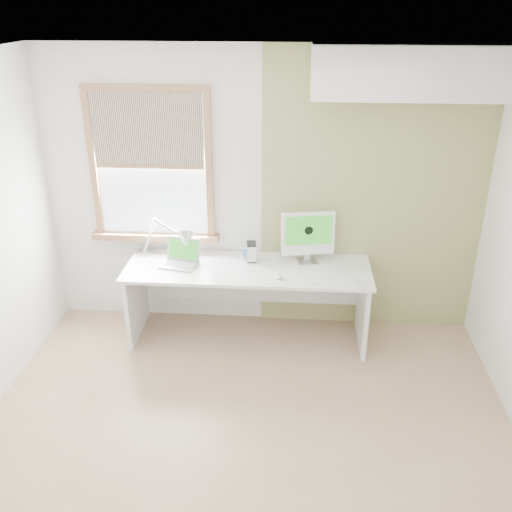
# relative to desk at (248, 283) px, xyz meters

# --- Properties ---
(room) EXTENTS (4.04, 3.54, 2.64)m
(room) POSITION_rel_desk_xyz_m (0.10, -1.44, 0.77)
(room) COLOR tan
(room) RESTS_ON ground
(accent_wall) EXTENTS (2.00, 0.02, 2.60)m
(accent_wall) POSITION_rel_desk_xyz_m (1.10, 0.30, 0.77)
(accent_wall) COLOR #968E5A
(accent_wall) RESTS_ON room
(soffit) EXTENTS (1.60, 0.40, 0.42)m
(soffit) POSITION_rel_desk_xyz_m (1.30, 0.13, 1.87)
(soffit) COLOR white
(soffit) RESTS_ON room
(window) EXTENTS (1.20, 0.14, 1.42)m
(window) POSITION_rel_desk_xyz_m (-0.90, 0.27, 1.01)
(window) COLOR #93603B
(window) RESTS_ON room
(desk) EXTENTS (2.20, 0.70, 0.73)m
(desk) POSITION_rel_desk_xyz_m (0.00, 0.00, 0.00)
(desk) COLOR silver
(desk) RESTS_ON room
(desk_lamp) EXTENTS (0.63, 0.37, 0.37)m
(desk_lamp) POSITION_rel_desk_xyz_m (-0.65, 0.05, 0.39)
(desk_lamp) COLOR #B0B2B4
(desk_lamp) RESTS_ON desk
(laptop) EXTENTS (0.36, 0.32, 0.22)m
(laptop) POSITION_rel_desk_xyz_m (-0.61, -0.03, 0.25)
(laptop) COLOR #B0B2B4
(laptop) RESTS_ON desk
(phone_dock) EXTENTS (0.07, 0.07, 0.13)m
(phone_dock) POSITION_rel_desk_xyz_m (-0.04, 0.10, 0.23)
(phone_dock) COLOR #B0B2B4
(phone_dock) RESTS_ON desk
(external_drive) EXTENTS (0.10, 0.14, 0.17)m
(external_drive) POSITION_rel_desk_xyz_m (0.02, 0.09, 0.28)
(external_drive) COLOR #B0B2B4
(external_drive) RESTS_ON desk
(imac) EXTENTS (0.49, 0.20, 0.47)m
(imac) POSITION_rel_desk_xyz_m (0.53, 0.11, 0.46)
(imac) COLOR #B0B2B4
(imac) RESTS_ON desk
(keyboard) EXTENTS (0.41, 0.14, 0.02)m
(keyboard) POSITION_rel_desk_xyz_m (0.74, -0.30, 0.20)
(keyboard) COLOR white
(keyboard) RESTS_ON desk
(mouse) EXTENTS (0.11, 0.13, 0.03)m
(mouse) POSITION_rel_desk_xyz_m (0.28, -0.24, 0.21)
(mouse) COLOR white
(mouse) RESTS_ON desk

